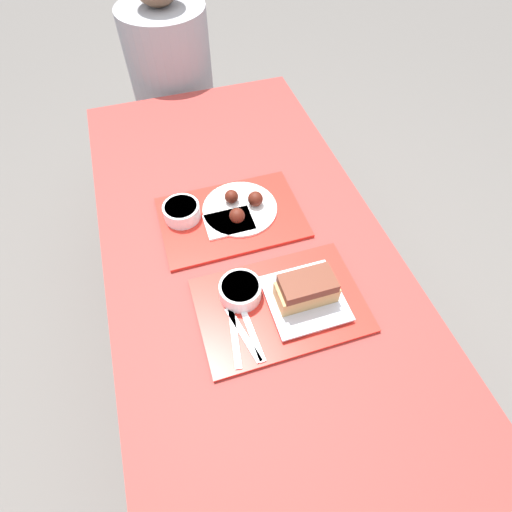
# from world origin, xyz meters

# --- Properties ---
(ground_plane) EXTENTS (12.00, 12.00, 0.00)m
(ground_plane) POSITION_xyz_m (0.00, 0.00, 0.00)
(ground_plane) COLOR #605B56
(picnic_table) EXTENTS (0.84, 1.88, 0.75)m
(picnic_table) POSITION_xyz_m (0.00, 0.00, 0.66)
(picnic_table) COLOR maroon
(picnic_table) RESTS_ON ground_plane
(picnic_bench_far) EXTENTS (0.79, 0.28, 0.46)m
(picnic_bench_far) POSITION_xyz_m (0.00, 1.16, 0.39)
(picnic_bench_far) COLOR maroon
(picnic_bench_far) RESTS_ON ground_plane
(tray_near) EXTENTS (0.44, 0.30, 0.01)m
(tray_near) POSITION_xyz_m (0.03, -0.14, 0.75)
(tray_near) COLOR red
(tray_near) RESTS_ON picnic_table
(tray_far) EXTENTS (0.44, 0.30, 0.01)m
(tray_far) POSITION_xyz_m (-0.02, 0.20, 0.75)
(tray_far) COLOR red
(tray_far) RESTS_ON picnic_table
(bowl_coleslaw_near) EXTENTS (0.11, 0.11, 0.05)m
(bowl_coleslaw_near) POSITION_xyz_m (-0.07, -0.09, 0.78)
(bowl_coleslaw_near) COLOR white
(bowl_coleslaw_near) RESTS_ON tray_near
(brisket_sandwich_plate) EXTENTS (0.20, 0.20, 0.10)m
(brisket_sandwich_plate) POSITION_xyz_m (0.09, -0.15, 0.80)
(brisket_sandwich_plate) COLOR white
(brisket_sandwich_plate) RESTS_ON tray_near
(plastic_fork_near) EXTENTS (0.05, 0.17, 0.00)m
(plastic_fork_near) POSITION_xyz_m (-0.09, -0.20, 0.76)
(plastic_fork_near) COLOR white
(plastic_fork_near) RESTS_ON tray_near
(plastic_knife_near) EXTENTS (0.02, 0.17, 0.00)m
(plastic_knife_near) POSITION_xyz_m (-0.07, -0.20, 0.76)
(plastic_knife_near) COLOR white
(plastic_knife_near) RESTS_ON tray_near
(plastic_spoon_near) EXTENTS (0.04, 0.17, 0.00)m
(plastic_spoon_near) POSITION_xyz_m (-0.12, -0.20, 0.76)
(plastic_spoon_near) COLOR white
(plastic_spoon_near) RESTS_ON tray_near
(condiment_packet) EXTENTS (0.04, 0.03, 0.01)m
(condiment_packet) POSITION_xyz_m (0.01, -0.08, 0.76)
(condiment_packet) COLOR #3F3F47
(condiment_packet) RESTS_ON tray_near
(bowl_coleslaw_far) EXTENTS (0.11, 0.11, 0.05)m
(bowl_coleslaw_far) POSITION_xyz_m (-0.16, 0.24, 0.78)
(bowl_coleslaw_far) COLOR white
(bowl_coleslaw_far) RESTS_ON tray_far
(wings_plate_far) EXTENTS (0.23, 0.23, 0.06)m
(wings_plate_far) POSITION_xyz_m (0.02, 0.21, 0.77)
(wings_plate_far) COLOR white
(wings_plate_far) RESTS_ON tray_far
(napkin_far) EXTENTS (0.15, 0.10, 0.01)m
(napkin_far) POSITION_xyz_m (-0.03, 0.17, 0.76)
(napkin_far) COLOR white
(napkin_far) RESTS_ON tray_far
(person_seated_across) EXTENTS (0.37, 0.37, 0.73)m
(person_seated_across) POSITION_xyz_m (-0.04, 1.16, 0.76)
(person_seated_across) COLOR #9E9EA3
(person_seated_across) RESTS_ON picnic_bench_far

